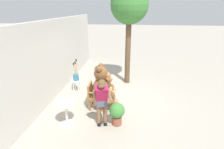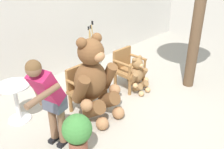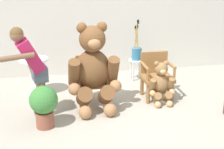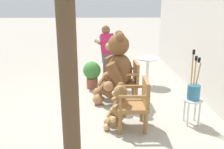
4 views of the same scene
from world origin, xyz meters
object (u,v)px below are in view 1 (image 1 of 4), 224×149
object	(u,v)px
teddy_bear_large	(103,88)
patio_tree	(130,7)
round_side_table	(66,111)
potted_plant	(117,112)
teddy_bear_small	(109,83)
wooden_chair_left	(95,95)
wooden_chair_right	(102,80)
brush_bucket	(76,76)
white_stool	(76,83)
person_visitor	(102,98)

from	to	relation	value
teddy_bear_large	patio_tree	bearing A→B (deg)	-17.61
round_side_table	patio_tree	bearing A→B (deg)	-25.61
teddy_bear_large	potted_plant	distance (m)	1.07
teddy_bear_large	teddy_bear_small	xyz separation A→B (m)	(1.23, -0.02, -0.35)
wooden_chair_left	wooden_chair_right	distance (m)	1.24
teddy_bear_large	brush_bucket	bearing A→B (deg)	48.83
white_stool	round_side_table	xyz separation A→B (m)	(-2.16, -0.42, 0.09)
patio_tree	potted_plant	size ratio (longest dim) A/B	5.92
teddy_bear_small	person_visitor	world-z (taller)	person_visitor
teddy_bear_large	white_stool	size ratio (longest dim) A/B	3.30
teddy_bear_small	patio_tree	xyz separation A→B (m)	(1.08, -0.71, 2.80)
teddy_bear_large	potted_plant	bearing A→B (deg)	-146.88
wooden_chair_left	brush_bucket	world-z (taller)	brush_bucket
wooden_chair_right	brush_bucket	bearing A→B (deg)	95.96
brush_bucket	round_side_table	distance (m)	2.21
teddy_bear_small	white_stool	bearing A→B (deg)	94.54
brush_bucket	patio_tree	size ratio (longest dim) A/B	0.22
wooden_chair_left	teddy_bear_small	distance (m)	1.27
wooden_chair_right	person_visitor	distance (m)	2.32
white_stool	teddy_bear_large	bearing A→B (deg)	-131.18
wooden_chair_left	patio_tree	distance (m)	3.71
wooden_chair_left	person_visitor	world-z (taller)	person_visitor
wooden_chair_right	teddy_bear_small	size ratio (longest dim) A/B	1.08
teddy_bear_large	brush_bucket	distance (m)	1.71
round_side_table	person_visitor	bearing A→B (deg)	-88.21
teddy_bear_small	wooden_chair_left	bearing A→B (deg)	167.01
teddy_bear_small	round_side_table	bearing A→B (deg)	158.50
round_side_table	potted_plant	world-z (taller)	round_side_table
brush_bucket	teddy_bear_large	bearing A→B (deg)	-131.17
person_visitor	potted_plant	world-z (taller)	person_visitor
person_visitor	white_stool	world-z (taller)	person_visitor
patio_tree	brush_bucket	bearing A→B (deg)	120.42
brush_bucket	round_side_table	size ratio (longest dim) A/B	1.22
wooden_chair_right	teddy_bear_large	distance (m)	1.29
teddy_bear_large	round_side_table	world-z (taller)	teddy_bear_large
person_visitor	brush_bucket	bearing A→B (deg)	34.10
white_stool	brush_bucket	world-z (taller)	brush_bucket
teddy_bear_large	patio_tree	xyz separation A→B (m)	(2.31, -0.73, 2.44)
round_side_table	patio_tree	size ratio (longest dim) A/B	0.18
teddy_bear_small	round_side_table	world-z (taller)	teddy_bear_small
potted_plant	teddy_bear_large	bearing A→B (deg)	33.12
white_stool	brush_bucket	bearing A→B (deg)	-140.35
brush_bucket	white_stool	bearing A→B (deg)	39.65
round_side_table	wooden_chair_left	bearing A→B (deg)	-30.47
round_side_table	potted_plant	size ratio (longest dim) A/B	1.06
teddy_bear_large	patio_tree	size ratio (longest dim) A/B	0.38
teddy_bear_large	round_side_table	bearing A→B (deg)	139.96
person_visitor	patio_tree	size ratio (longest dim) A/B	0.38
wooden_chair_right	brush_bucket	distance (m)	1.04
brush_bucket	patio_tree	xyz separation A→B (m)	(1.19, -2.02, 2.56)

